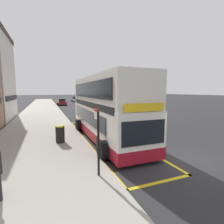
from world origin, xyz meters
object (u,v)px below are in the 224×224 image
Objects in this scene: bus_stop_sign at (98,136)px; parked_car_silver_far at (75,99)px; parked_car_navy_across at (109,105)px; litter_bin at (60,134)px; parked_car_maroon_kerbside at (62,102)px; double_decker_bus at (105,110)px.

parked_car_silver_far is (7.09, 49.30, -0.88)m from bus_stop_sign.
parked_car_navy_across is at bearing -86.19° from parked_car_silver_far.
parked_car_silver_far reaches higher than litter_bin.
bus_stop_sign is at bearing -100.19° from parked_car_silver_far.
bus_stop_sign reaches higher than parked_car_maroon_kerbside.
parked_car_navy_across is (7.76, -12.19, 0.00)m from parked_car_maroon_kerbside.
bus_stop_sign is 49.82m from parked_car_silver_far.
parked_car_navy_across is at bearing 61.63° from litter_bin.
parked_car_silver_far is at bearing 96.19° from parked_car_navy_across.
double_decker_bus reaches higher than parked_car_silver_far.
bus_stop_sign is at bearing -111.75° from double_decker_bus.
parked_car_maroon_kerbside is 14.45m from parked_car_navy_across.
bus_stop_sign is at bearing -78.17° from litter_bin.
parked_car_maroon_kerbside is 3.85× the size of litter_bin.
parked_car_silver_far is (4.97, 43.99, -1.26)m from double_decker_bus.
bus_stop_sign is at bearing -110.91° from parked_car_navy_across.
litter_bin is at bearing -173.36° from double_decker_bus.
parked_car_maroon_kerbside is 1.00× the size of parked_car_navy_across.
bus_stop_sign is 5.15m from litter_bin.
parked_car_navy_across is at bearing -56.41° from parked_car_maroon_kerbside.
double_decker_bus reaches higher than bus_stop_sign.
litter_bin is at bearing -102.39° from parked_car_silver_far.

